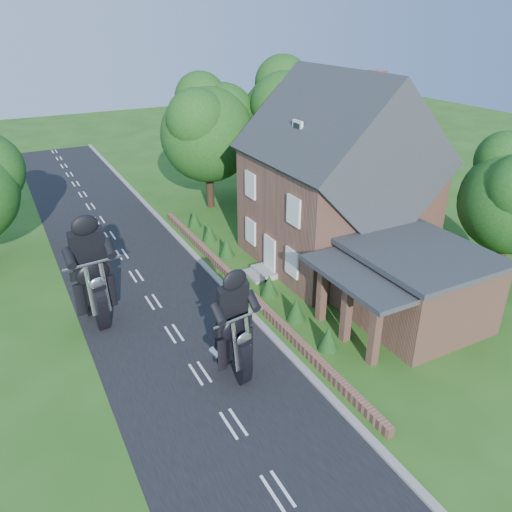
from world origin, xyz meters
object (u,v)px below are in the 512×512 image
annex (412,284)px  motorcycle_lead (234,360)px  house (337,185)px  motorcycle_follow (97,307)px  garden_wall (242,287)px

annex → motorcycle_lead: size_ratio=4.74×
house → motorcycle_follow: size_ratio=6.10×
garden_wall → motorcycle_follow: motorcycle_follow is taller
motorcycle_follow → garden_wall: bearing=169.4°
house → motorcycle_lead: 12.05m
house → motorcycle_follow: bearing=-177.8°
garden_wall → house: bearing=9.2°
motorcycle_lead → garden_wall: bearing=-128.4°
annex → motorcycle_follow: size_ratio=4.20×
garden_wall → annex: annex is taller
annex → motorcycle_follow: bearing=153.4°
motorcycle_lead → motorcycle_follow: bearing=-67.5°
annex → motorcycle_lead: bearing=179.2°
garden_wall → motorcycle_follow: bearing=176.0°
garden_wall → house: size_ratio=2.15×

